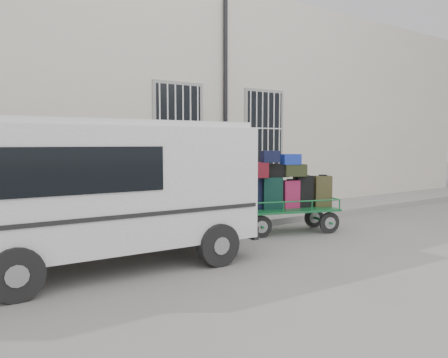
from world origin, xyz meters
TOP-DOWN VIEW (x-y plane):
  - ground at (0.00, 0.00)m, footprint 80.00×80.00m
  - building at (0.00, 5.50)m, footprint 24.00×5.15m
  - sidewalk at (0.00, 2.20)m, footprint 24.00×1.70m
  - luggage_cart at (0.94, 0.64)m, footprint 2.44×1.53m
  - van at (-3.16, 0.29)m, footprint 4.64×2.24m

SIDE VIEW (x-z plane):
  - ground at x=0.00m, z-range 0.00..0.00m
  - sidewalk at x=0.00m, z-range 0.00..0.15m
  - luggage_cart at x=0.94m, z-range 0.00..1.79m
  - van at x=-3.16m, z-range 0.17..2.46m
  - building at x=0.00m, z-range 0.00..6.00m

